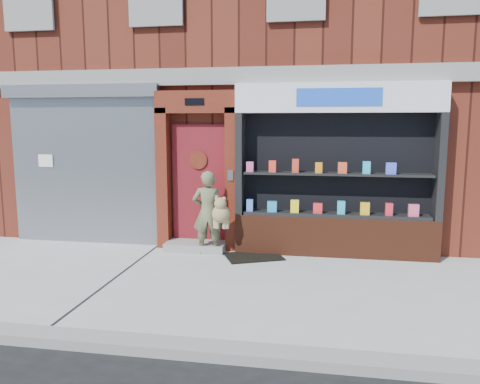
# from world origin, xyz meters

# --- Properties ---
(ground) EXTENTS (80.00, 80.00, 0.00)m
(ground) POSITION_xyz_m (0.00, 0.00, 0.00)
(ground) COLOR #9E9E99
(ground) RESTS_ON ground
(curb) EXTENTS (60.00, 0.30, 0.12)m
(curb) POSITION_xyz_m (0.00, -2.15, 0.06)
(curb) COLOR gray
(curb) RESTS_ON ground
(building) EXTENTS (12.00, 8.16, 8.00)m
(building) POSITION_xyz_m (-0.00, 5.99, 4.00)
(building) COLOR #521C12
(building) RESTS_ON ground
(shutter_bay) EXTENTS (3.10, 0.30, 3.04)m
(shutter_bay) POSITION_xyz_m (-3.00, 1.93, 1.72)
(shutter_bay) COLOR gray
(shutter_bay) RESTS_ON ground
(red_door_bay) EXTENTS (1.52, 0.58, 2.90)m
(red_door_bay) POSITION_xyz_m (-0.75, 1.86, 1.46)
(red_door_bay) COLOR #4A160C
(red_door_bay) RESTS_ON ground
(pharmacy_bay) EXTENTS (3.50, 0.41, 3.00)m
(pharmacy_bay) POSITION_xyz_m (1.75, 1.81, 1.37)
(pharmacy_bay) COLOR #582614
(pharmacy_bay) RESTS_ON ground
(woman) EXTENTS (0.73, 0.55, 1.50)m
(woman) POSITION_xyz_m (-0.44, 1.47, 0.76)
(woman) COLOR #616542
(woman) RESTS_ON ground
(doormat) EXTENTS (1.14, 1.00, 0.02)m
(doormat) POSITION_xyz_m (0.37, 1.41, 0.01)
(doormat) COLOR black
(doormat) RESTS_ON ground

